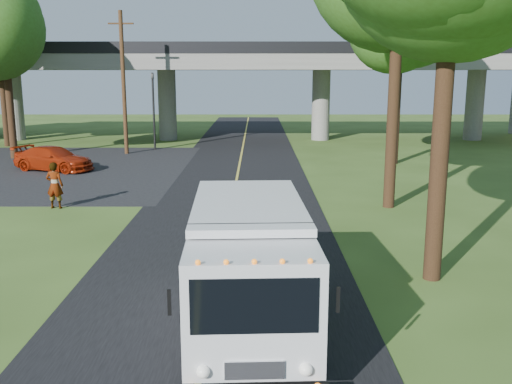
{
  "coord_description": "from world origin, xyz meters",
  "views": [
    {
      "loc": [
        1.0,
        -12.9,
        5.2
      ],
      "look_at": [
        0.97,
        4.24,
        1.6
      ],
      "focal_mm": 40.0,
      "sensor_mm": 36.0,
      "label": 1
    }
  ],
  "objects_px": {
    "utility_pole": "(123,82)",
    "red_sedan": "(54,159)",
    "tree_right_far": "(406,15)",
    "step_van": "(249,264)",
    "tree_left_far": "(0,39)",
    "traffic_signal": "(153,103)",
    "pedestrian": "(55,185)",
    "tree_left_lot": "(5,26)"
  },
  "relations": [
    {
      "from": "tree_left_lot",
      "to": "red_sedan",
      "type": "distance_m",
      "value": 9.27
    },
    {
      "from": "step_van",
      "to": "red_sedan",
      "type": "relative_size",
      "value": 1.4
    },
    {
      "from": "utility_pole",
      "to": "red_sedan",
      "type": "relative_size",
      "value": 2.01
    },
    {
      "from": "utility_pole",
      "to": "tree_left_far",
      "type": "xyz_separation_m",
      "value": [
        -9.29,
        3.84,
        2.86
      ]
    },
    {
      "from": "utility_pole",
      "to": "pedestrian",
      "type": "distance_m",
      "value": 15.68
    },
    {
      "from": "tree_left_far",
      "to": "pedestrian",
      "type": "relative_size",
      "value": 5.41
    },
    {
      "from": "traffic_signal",
      "to": "tree_left_far",
      "type": "height_order",
      "value": "tree_left_far"
    },
    {
      "from": "tree_right_far",
      "to": "pedestrian",
      "type": "bearing_deg",
      "value": -145.42
    },
    {
      "from": "red_sedan",
      "to": "pedestrian",
      "type": "xyz_separation_m",
      "value": [
        3.11,
        -8.73,
        0.26
      ]
    },
    {
      "from": "red_sedan",
      "to": "tree_right_far",
      "type": "bearing_deg",
      "value": -62.43
    },
    {
      "from": "traffic_signal",
      "to": "pedestrian",
      "type": "distance_m",
      "value": 17.4
    },
    {
      "from": "tree_right_far",
      "to": "tree_left_far",
      "type": "height_order",
      "value": "tree_right_far"
    },
    {
      "from": "traffic_signal",
      "to": "pedestrian",
      "type": "bearing_deg",
      "value": -92.83
    },
    {
      "from": "traffic_signal",
      "to": "step_van",
      "type": "relative_size",
      "value": 0.83
    },
    {
      "from": "traffic_signal",
      "to": "tree_left_lot",
      "type": "bearing_deg",
      "value": -151.89
    },
    {
      "from": "tree_left_far",
      "to": "step_van",
      "type": "bearing_deg",
      "value": -59.38
    },
    {
      "from": "tree_right_far",
      "to": "pedestrian",
      "type": "xyz_separation_m",
      "value": [
        -16.06,
        -11.07,
        -7.39
      ]
    },
    {
      "from": "traffic_signal",
      "to": "tree_right_far",
      "type": "relative_size",
      "value": 0.47
    },
    {
      "from": "utility_pole",
      "to": "traffic_signal",
      "type": "bearing_deg",
      "value": 53.13
    },
    {
      "from": "tree_right_far",
      "to": "tree_left_lot",
      "type": "xyz_separation_m",
      "value": [
        -23.0,
        2.0,
        -0.4
      ]
    },
    {
      "from": "utility_pole",
      "to": "tree_right_far",
      "type": "bearing_deg",
      "value": -14.0
    },
    {
      "from": "tree_left_far",
      "to": "traffic_signal",
      "type": "bearing_deg",
      "value": -9.65
    },
    {
      "from": "traffic_signal",
      "to": "red_sedan",
      "type": "height_order",
      "value": "traffic_signal"
    },
    {
      "from": "traffic_signal",
      "to": "tree_right_far",
      "type": "xyz_separation_m",
      "value": [
        15.21,
        -6.16,
        5.1
      ]
    },
    {
      "from": "tree_right_far",
      "to": "tree_left_lot",
      "type": "bearing_deg",
      "value": 175.03
    },
    {
      "from": "tree_left_far",
      "to": "red_sedan",
      "type": "xyz_separation_m",
      "value": [
        6.83,
        -10.33,
        -6.8
      ]
    },
    {
      "from": "traffic_signal",
      "to": "step_van",
      "type": "height_order",
      "value": "traffic_signal"
    },
    {
      "from": "utility_pole",
      "to": "tree_left_lot",
      "type": "relative_size",
      "value": 0.86
    },
    {
      "from": "tree_left_lot",
      "to": "red_sedan",
      "type": "height_order",
      "value": "tree_left_lot"
    },
    {
      "from": "traffic_signal",
      "to": "utility_pole",
      "type": "bearing_deg",
      "value": -126.87
    },
    {
      "from": "tree_left_lot",
      "to": "step_van",
      "type": "height_order",
      "value": "tree_left_lot"
    },
    {
      "from": "tree_right_far",
      "to": "step_van",
      "type": "xyz_separation_m",
      "value": [
        -8.36,
        -21.79,
        -6.89
      ]
    },
    {
      "from": "tree_left_lot",
      "to": "tree_left_far",
      "type": "distance_m",
      "value": 6.72
    },
    {
      "from": "tree_left_lot",
      "to": "pedestrian",
      "type": "height_order",
      "value": "tree_left_lot"
    },
    {
      "from": "traffic_signal",
      "to": "step_van",
      "type": "distance_m",
      "value": 28.84
    },
    {
      "from": "tree_right_far",
      "to": "step_van",
      "type": "distance_m",
      "value": 24.34
    },
    {
      "from": "tree_left_far",
      "to": "red_sedan",
      "type": "bearing_deg",
      "value": -56.54
    },
    {
      "from": "utility_pole",
      "to": "red_sedan",
      "type": "bearing_deg",
      "value": -110.78
    },
    {
      "from": "traffic_signal",
      "to": "tree_left_lot",
      "type": "relative_size",
      "value": 0.5
    },
    {
      "from": "tree_right_far",
      "to": "red_sedan",
      "type": "xyz_separation_m",
      "value": [
        -19.17,
        -2.33,
        -7.65
      ]
    },
    {
      "from": "tree_left_lot",
      "to": "step_van",
      "type": "relative_size",
      "value": 1.67
    },
    {
      "from": "utility_pole",
      "to": "red_sedan",
      "type": "xyz_separation_m",
      "value": [
        -2.47,
        -6.5,
        -3.94
      ]
    }
  ]
}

